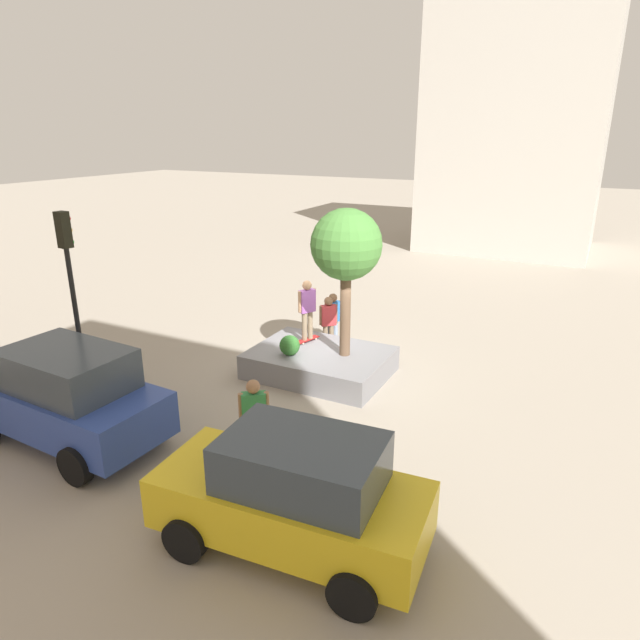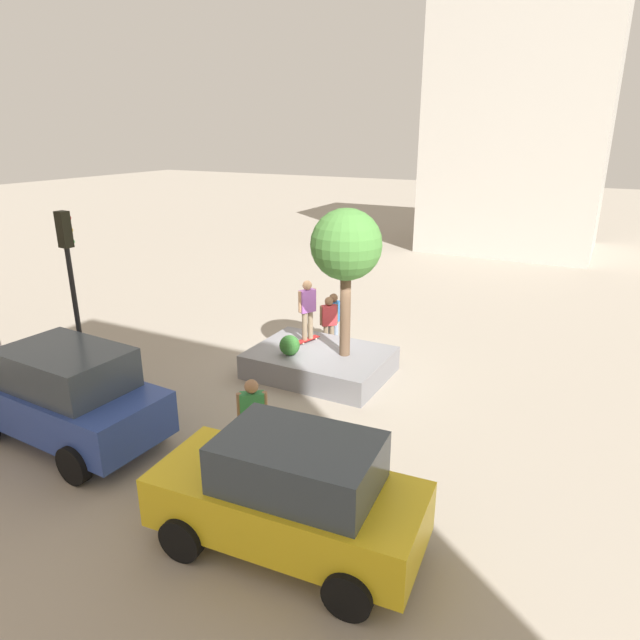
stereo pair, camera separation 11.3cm
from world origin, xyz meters
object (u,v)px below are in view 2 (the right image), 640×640
at_px(planter_ledge, 320,363).
at_px(sedan_parked, 66,394).
at_px(taxi_cab, 290,493).
at_px(pedestrian_crossing, 329,320).
at_px(skateboarder, 307,306).
at_px(bystander_watching, 333,316).
at_px(traffic_light_corner, 71,272).
at_px(plaza_tree, 346,247).
at_px(skateboard, 308,339).
at_px(passerby_with_bag, 253,415).

relative_size(planter_ledge, sedan_parked, 0.77).
relative_size(planter_ledge, taxi_cab, 0.82).
bearing_deg(pedestrian_crossing, skateboarder, 86.42).
xyz_separation_m(skateboarder, pedestrian_crossing, (-0.07, -1.19, -0.76)).
bearing_deg(bystander_watching, traffic_light_corner, 53.65).
bearing_deg(traffic_light_corner, pedestrian_crossing, -128.37).
distance_m(plaza_tree, taxi_cab, 7.05).
bearing_deg(traffic_light_corner, planter_ledge, -142.77).
distance_m(traffic_light_corner, pedestrian_crossing, 7.18).
bearing_deg(skateboard, plaza_tree, 163.69).
bearing_deg(skateboard, planter_ledge, 142.80).
bearing_deg(skateboard, sedan_parked, 67.51).
bearing_deg(plaza_tree, skateboarder, -16.31).
bearing_deg(skateboarder, sedan_parked, 67.51).
bearing_deg(passerby_with_bag, taxi_cab, 136.94).
height_order(planter_ledge, pedestrian_crossing, pedestrian_crossing).
bearing_deg(pedestrian_crossing, traffic_light_corner, 51.63).
height_order(plaza_tree, skateboard, plaza_tree).
distance_m(plaza_tree, sedan_parked, 7.27).
relative_size(skateboarder, taxi_cab, 0.39).
xyz_separation_m(taxi_cab, traffic_light_corner, (7.53, -2.47, 2.11)).
height_order(taxi_cab, bystander_watching, taxi_cab).
xyz_separation_m(planter_ledge, taxi_cab, (-2.70, 6.14, 0.68)).
distance_m(taxi_cab, traffic_light_corner, 8.20).
height_order(taxi_cab, pedestrian_crossing, taxi_cab).
xyz_separation_m(planter_ledge, sedan_parked, (3.16, 5.53, 0.75)).
bearing_deg(skateboarder, bystander_watching, -91.61).
height_order(pedestrian_crossing, bystander_watching, bystander_watching).
relative_size(sedan_parked, passerby_with_bag, 2.62).
height_order(planter_ledge, plaza_tree, plaza_tree).
bearing_deg(passerby_with_bag, sedan_parked, 16.75).
height_order(planter_ledge, traffic_light_corner, traffic_light_corner).
bearing_deg(skateboarder, traffic_light_corner, 45.00).
bearing_deg(plaza_tree, taxi_cab, 107.85).
relative_size(skateboarder, passerby_with_bag, 0.96).
xyz_separation_m(skateboarder, taxi_cab, (-3.36, 6.64, -0.71)).
height_order(sedan_parked, traffic_light_corner, traffic_light_corner).
xyz_separation_m(skateboarder, traffic_light_corner, (4.17, 4.18, 1.39)).
height_order(plaza_tree, traffic_light_corner, traffic_light_corner).
distance_m(planter_ledge, pedestrian_crossing, 1.90).
height_order(planter_ledge, skateboard, skateboard).
bearing_deg(planter_ledge, bystander_watching, -73.32).
relative_size(planter_ledge, passerby_with_bag, 2.03).
bearing_deg(planter_ledge, pedestrian_crossing, -70.90).
xyz_separation_m(skateboarder, passerby_with_bag, (-1.44, 4.85, -0.70)).
xyz_separation_m(plaza_tree, skateboard, (1.35, -0.39, -2.87)).
distance_m(taxi_cab, pedestrian_crossing, 8.50).
bearing_deg(pedestrian_crossing, bystander_watching, -85.18).
distance_m(traffic_light_corner, bystander_watching, 7.43).
bearing_deg(skateboard, bystander_watching, -91.61).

